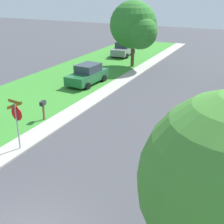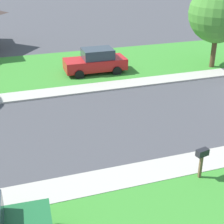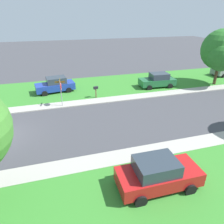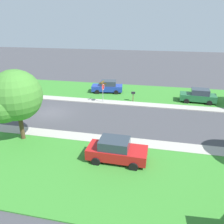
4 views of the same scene
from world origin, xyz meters
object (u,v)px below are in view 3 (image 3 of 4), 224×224
at_px(stop_sign_far_corner, 61,88).
at_px(mailbox, 96,89).
at_px(car_green_near_corner, 158,80).
at_px(tree_corner_large, 222,51).
at_px(car_red_across_road, 158,174).
at_px(car_blue_driveway_right, 55,85).

relative_size(stop_sign_far_corner, mailbox, 2.11).
bearing_deg(car_green_near_corner, tree_corner_large, 79.09).
relative_size(car_red_across_road, car_blue_driveway_right, 0.96).
distance_m(car_green_near_corner, mailbox, 8.14).
xyz_separation_m(car_red_across_road, tree_corner_large, (-13.15, 14.90, 3.32)).
bearing_deg(tree_corner_large, car_red_across_road, -48.56).
xyz_separation_m(stop_sign_far_corner, tree_corner_large, (-1.25, 18.91, 2.31)).
height_order(car_red_across_road, car_blue_driveway_right, same).
bearing_deg(stop_sign_far_corner, mailbox, 108.76).
relative_size(stop_sign_far_corner, car_green_near_corner, 0.63).
bearing_deg(car_blue_driveway_right, car_red_across_road, 15.34).
relative_size(car_blue_driveway_right, tree_corner_large, 0.67).
height_order(stop_sign_far_corner, car_red_across_road, stop_sign_far_corner).
height_order(car_red_across_road, tree_corner_large, tree_corner_large).
bearing_deg(tree_corner_large, car_blue_driveway_right, -99.08).
bearing_deg(car_green_near_corner, car_red_across_road, -27.56).
height_order(car_green_near_corner, car_blue_driveway_right, same).
height_order(car_red_across_road, mailbox, car_red_across_road).
bearing_deg(car_green_near_corner, stop_sign_far_corner, -77.11).
xyz_separation_m(stop_sign_far_corner, car_green_near_corner, (-2.66, 11.61, -1.01)).
distance_m(car_red_across_road, car_blue_driveway_right, 16.85).
distance_m(car_green_near_corner, tree_corner_large, 8.15).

